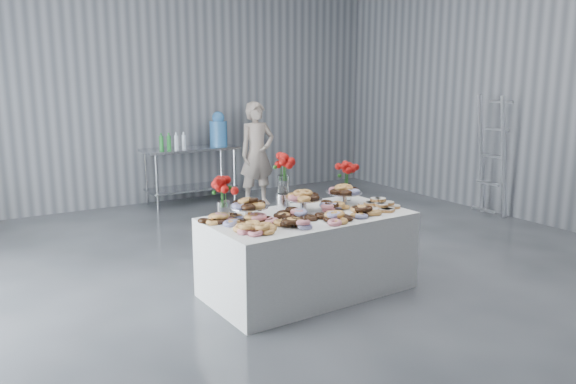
# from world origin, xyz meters

# --- Properties ---
(ground) EXTENTS (9.00, 9.00, 0.00)m
(ground) POSITION_xyz_m (0.00, 0.00, 0.00)
(ground) COLOR #323439
(ground) RESTS_ON ground
(room_walls) EXTENTS (8.04, 9.04, 4.02)m
(room_walls) POSITION_xyz_m (-0.27, 0.07, 2.64)
(room_walls) COLOR gray
(room_walls) RESTS_ON ground
(display_table) EXTENTS (1.93, 1.06, 0.75)m
(display_table) POSITION_xyz_m (-0.14, -0.02, 0.38)
(display_table) COLOR white
(display_table) RESTS_ON ground
(prep_table) EXTENTS (1.50, 0.60, 0.90)m
(prep_table) POSITION_xyz_m (0.37, 4.10, 0.62)
(prep_table) COLOR silver
(prep_table) RESTS_ON ground
(donut_mounds) EXTENTS (1.83, 0.86, 0.09)m
(donut_mounds) POSITION_xyz_m (-0.14, -0.07, 0.80)
(donut_mounds) COLOR #E1AD52
(donut_mounds) RESTS_ON display_table
(cake_stand_left) EXTENTS (0.36, 0.36, 0.17)m
(cake_stand_left) POSITION_xyz_m (-0.69, 0.11, 0.89)
(cake_stand_left) COLOR silver
(cake_stand_left) RESTS_ON display_table
(cake_stand_mid) EXTENTS (0.36, 0.36, 0.17)m
(cake_stand_mid) POSITION_xyz_m (-0.09, 0.13, 0.89)
(cake_stand_mid) COLOR silver
(cake_stand_mid) RESTS_ON display_table
(cake_stand_right) EXTENTS (0.36, 0.36, 0.17)m
(cake_stand_right) POSITION_xyz_m (0.41, 0.14, 0.89)
(cake_stand_right) COLOR silver
(cake_stand_right) RESTS_ON display_table
(danish_pile) EXTENTS (0.48, 0.48, 0.11)m
(danish_pile) POSITION_xyz_m (0.62, -0.15, 0.81)
(danish_pile) COLOR white
(danish_pile) RESTS_ON display_table
(bouquet_left) EXTENTS (0.26, 0.26, 0.42)m
(bouquet_left) POSITION_xyz_m (-0.89, 0.20, 1.05)
(bouquet_left) COLOR white
(bouquet_left) RESTS_ON display_table
(bouquet_right) EXTENTS (0.26, 0.26, 0.42)m
(bouquet_right) POSITION_xyz_m (0.55, 0.30, 1.05)
(bouquet_right) COLOR white
(bouquet_right) RESTS_ON display_table
(bouquet_center) EXTENTS (0.26, 0.26, 0.57)m
(bouquet_center) POSITION_xyz_m (-0.20, 0.32, 1.13)
(bouquet_center) COLOR silver
(bouquet_center) RESTS_ON display_table
(water_jug) EXTENTS (0.28, 0.28, 0.55)m
(water_jug) POSITION_xyz_m (0.87, 4.10, 1.15)
(water_jug) COLOR #459BED
(water_jug) RESTS_ON prep_table
(drink_bottles) EXTENTS (0.54, 0.08, 0.27)m
(drink_bottles) POSITION_xyz_m (0.05, 4.00, 1.04)
(drink_bottles) COLOR #268C33
(drink_bottles) RESTS_ON prep_table
(person) EXTENTS (0.59, 0.39, 1.63)m
(person) POSITION_xyz_m (1.22, 3.44, 0.81)
(person) COLOR #CC8C93
(person) RESTS_ON ground
(stepladder) EXTENTS (0.49, 0.45, 1.78)m
(stepladder) POSITION_xyz_m (3.75, 1.02, 0.88)
(stepladder) COLOR silver
(stepladder) RESTS_ON ground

